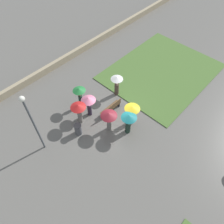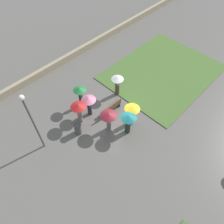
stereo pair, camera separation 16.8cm
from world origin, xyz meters
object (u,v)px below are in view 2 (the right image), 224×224
at_px(crowd_person_white, 117,83).
at_px(trash_bin, 78,129).
at_px(crowd_person_yellow, 132,111).
at_px(crowd_person_green, 80,93).
at_px(lamp_post, 31,118).
at_px(crowd_person_teal, 128,121).
at_px(crowd_person_maroon, 109,117).
at_px(crowd_person_pink, 89,102).
at_px(crowd_person_red, 79,109).
at_px(park_bench, 111,108).

bearing_deg(crowd_person_white, trash_bin, 90.23).
distance_m(trash_bin, crowd_person_yellow, 3.96).
height_order(crowd_person_yellow, crowd_person_green, crowd_person_green).
distance_m(lamp_post, crowd_person_white, 7.28).
relative_size(lamp_post, trash_bin, 5.42).
height_order(crowd_person_teal, crowd_person_green, crowd_person_green).
distance_m(crowd_person_maroon, crowd_person_pink, 2.00).
relative_size(crowd_person_red, crowd_person_maroon, 1.06).
distance_m(trash_bin, crowd_person_green, 2.70).
relative_size(crowd_person_teal, crowd_person_maroon, 1.04).
bearing_deg(crowd_person_red, park_bench, -139.36).
distance_m(park_bench, trash_bin, 3.00).
height_order(trash_bin, crowd_person_green, crowd_person_green).
bearing_deg(crowd_person_teal, trash_bin, 76.32).
bearing_deg(crowd_person_pink, crowd_person_yellow, 81.75).
height_order(trash_bin, crowd_person_pink, crowd_person_pink).
xyz_separation_m(park_bench, trash_bin, (2.98, -0.36, -0.00)).
bearing_deg(trash_bin, crowd_person_green, -136.40).
distance_m(lamp_post, crowd_person_yellow, 6.56).
distance_m(crowd_person_red, crowd_person_teal, 3.54).
height_order(park_bench, crowd_person_teal, crowd_person_teal).
height_order(lamp_post, crowd_person_green, lamp_post).
bearing_deg(crowd_person_green, lamp_post, -36.46).
height_order(trash_bin, crowd_person_teal, crowd_person_teal).
height_order(lamp_post, crowd_person_red, lamp_post).
xyz_separation_m(lamp_post, crowd_person_red, (-3.10, 0.21, -1.74)).
xyz_separation_m(crowd_person_white, crowd_person_teal, (2.19, 3.07, 0.09)).
bearing_deg(crowd_person_pink, park_bench, 103.94).
height_order(crowd_person_teal, crowd_person_maroon, crowd_person_teal).
bearing_deg(crowd_person_maroon, park_bench, 171.19).
bearing_deg(crowd_person_pink, crowd_person_teal, 67.08).
distance_m(trash_bin, crowd_person_pink, 2.08).
height_order(lamp_post, crowd_person_white, lamp_post).
relative_size(lamp_post, crowd_person_red, 2.64).
xyz_separation_m(trash_bin, crowd_person_teal, (-2.48, 2.45, 0.84)).
xyz_separation_m(crowd_person_white, crowd_person_maroon, (2.92, 1.94, 0.18)).
bearing_deg(crowd_person_teal, crowd_person_pink, 44.49).
distance_m(crowd_person_white, crowd_person_pink, 2.94).
relative_size(trash_bin, crowd_person_white, 0.51).
distance_m(crowd_person_teal, crowd_person_yellow, 0.82).
xyz_separation_m(crowd_person_green, crowd_person_pink, (0.11, 1.08, 0.02)).
xyz_separation_m(trash_bin, crowd_person_yellow, (-3.22, 2.12, 0.89)).
relative_size(crowd_person_green, crowd_person_pink, 1.04).
xyz_separation_m(crowd_person_teal, crowd_person_yellow, (-0.74, -0.33, 0.05)).
relative_size(crowd_person_red, crowd_person_yellow, 1.02).
distance_m(lamp_post, crowd_person_maroon, 4.95).
bearing_deg(crowd_person_pink, crowd_person_red, -34.51).
bearing_deg(crowd_person_red, crowd_person_pink, -113.09).
bearing_deg(trash_bin, crowd_person_pink, -158.76).
xyz_separation_m(crowd_person_maroon, crowd_person_pink, (0.01, -1.99, -0.01)).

